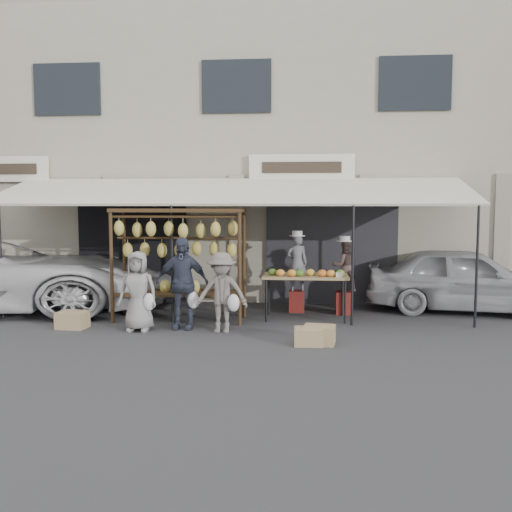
{
  "coord_description": "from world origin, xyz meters",
  "views": [
    {
      "loc": [
        1.6,
        -9.75,
        2.34
      ],
      "look_at": [
        0.63,
        1.4,
        1.3
      ],
      "focal_mm": 40.0,
      "sensor_mm": 36.0,
      "label": 1
    }
  ],
  "objects_px": {
    "customer_mid": "(182,283)",
    "crate_near_b": "(319,335)",
    "produce_table": "(306,276)",
    "customer_right": "(222,292)",
    "banana_rack": "(179,242)",
    "crate_near_a": "(309,337)",
    "vendor_right": "(344,266)",
    "vendor_left": "(297,263)",
    "customer_left": "(138,291)",
    "sedan": "(466,279)",
    "crate_far": "(72,320)"
  },
  "relations": [
    {
      "from": "customer_mid",
      "to": "crate_near_b",
      "type": "xyz_separation_m",
      "value": [
        2.53,
        -0.98,
        -0.7
      ]
    },
    {
      "from": "produce_table",
      "to": "crate_near_b",
      "type": "distance_m",
      "value": 2.15
    },
    {
      "from": "crate_near_b",
      "to": "customer_right",
      "type": "bearing_deg",
      "value": 156.67
    },
    {
      "from": "banana_rack",
      "to": "crate_near_a",
      "type": "height_order",
      "value": "banana_rack"
    },
    {
      "from": "customer_mid",
      "to": "crate_near_a",
      "type": "height_order",
      "value": "customer_mid"
    },
    {
      "from": "vendor_right",
      "to": "crate_near_b",
      "type": "distance_m",
      "value": 2.85
    },
    {
      "from": "banana_rack",
      "to": "vendor_left",
      "type": "xyz_separation_m",
      "value": [
        2.32,
        1.15,
        -0.5
      ]
    },
    {
      "from": "vendor_left",
      "to": "customer_mid",
      "type": "height_order",
      "value": "customer_mid"
    },
    {
      "from": "banana_rack",
      "to": "customer_left",
      "type": "distance_m",
      "value": 1.39
    },
    {
      "from": "produce_table",
      "to": "crate_near_b",
      "type": "height_order",
      "value": "produce_table"
    },
    {
      "from": "vendor_left",
      "to": "crate_near_a",
      "type": "distance_m",
      "value": 3.07
    },
    {
      "from": "vendor_right",
      "to": "sedan",
      "type": "height_order",
      "value": "vendor_right"
    },
    {
      "from": "produce_table",
      "to": "vendor_left",
      "type": "xyz_separation_m",
      "value": [
        -0.19,
        0.82,
        0.19
      ]
    },
    {
      "from": "produce_table",
      "to": "crate_far",
      "type": "bearing_deg",
      "value": -164.63
    },
    {
      "from": "banana_rack",
      "to": "customer_right",
      "type": "height_order",
      "value": "banana_rack"
    },
    {
      "from": "banana_rack",
      "to": "customer_left",
      "type": "xyz_separation_m",
      "value": [
        -0.55,
        -0.96,
        -0.83
      ]
    },
    {
      "from": "crate_near_a",
      "to": "sedan",
      "type": "distance_m",
      "value": 4.69
    },
    {
      "from": "vendor_right",
      "to": "crate_near_b",
      "type": "bearing_deg",
      "value": 63.49
    },
    {
      "from": "crate_near_b",
      "to": "crate_far",
      "type": "height_order",
      "value": "crate_far"
    },
    {
      "from": "customer_mid",
      "to": "crate_near_a",
      "type": "relative_size",
      "value": 3.6
    },
    {
      "from": "customer_right",
      "to": "vendor_right",
      "type": "bearing_deg",
      "value": 40.93
    },
    {
      "from": "crate_near_a",
      "to": "customer_mid",
      "type": "bearing_deg",
      "value": 155.63
    },
    {
      "from": "produce_table",
      "to": "crate_near_b",
      "type": "relative_size",
      "value": 3.3
    },
    {
      "from": "crate_near_a",
      "to": "vendor_right",
      "type": "bearing_deg",
      "value": 74.57
    },
    {
      "from": "customer_left",
      "to": "crate_near_a",
      "type": "xyz_separation_m",
      "value": [
        3.11,
        -0.81,
        -0.59
      ]
    },
    {
      "from": "crate_near_b",
      "to": "customer_mid",
      "type": "bearing_deg",
      "value": 158.79
    },
    {
      "from": "vendor_left",
      "to": "vendor_right",
      "type": "bearing_deg",
      "value": 166.14
    },
    {
      "from": "vendor_right",
      "to": "customer_right",
      "type": "xyz_separation_m",
      "value": [
        -2.32,
        -1.9,
        -0.3
      ]
    },
    {
      "from": "customer_mid",
      "to": "crate_near_a",
      "type": "distance_m",
      "value": 2.68
    },
    {
      "from": "customer_mid",
      "to": "crate_far",
      "type": "distance_m",
      "value": 2.18
    },
    {
      "from": "vendor_right",
      "to": "customer_mid",
      "type": "bearing_deg",
      "value": 14.1
    },
    {
      "from": "vendor_left",
      "to": "vendor_right",
      "type": "distance_m",
      "value": 1.02
    },
    {
      "from": "banana_rack",
      "to": "customer_mid",
      "type": "relative_size",
      "value": 1.52
    },
    {
      "from": "customer_left",
      "to": "crate_near_b",
      "type": "relative_size",
      "value": 2.85
    },
    {
      "from": "vendor_left",
      "to": "sedan",
      "type": "distance_m",
      "value": 3.65
    },
    {
      "from": "vendor_right",
      "to": "crate_near_a",
      "type": "xyz_separation_m",
      "value": [
        -0.75,
        -2.73,
        -0.89
      ]
    },
    {
      "from": "produce_table",
      "to": "crate_near_a",
      "type": "bearing_deg",
      "value": -88.47
    },
    {
      "from": "vendor_left",
      "to": "vendor_right",
      "type": "height_order",
      "value": "vendor_left"
    },
    {
      "from": "sedan",
      "to": "banana_rack",
      "type": "bearing_deg",
      "value": 112.9
    },
    {
      "from": "vendor_left",
      "to": "customer_right",
      "type": "relative_size",
      "value": 0.83
    },
    {
      "from": "customer_left",
      "to": "banana_rack",
      "type": "bearing_deg",
      "value": 61.89
    },
    {
      "from": "customer_right",
      "to": "crate_far",
      "type": "relative_size",
      "value": 2.77
    },
    {
      "from": "crate_near_b",
      "to": "sedan",
      "type": "relative_size",
      "value": 0.12
    },
    {
      "from": "banana_rack",
      "to": "crate_near_a",
      "type": "distance_m",
      "value": 3.42
    },
    {
      "from": "produce_table",
      "to": "vendor_right",
      "type": "bearing_deg",
      "value": 38.14
    },
    {
      "from": "vendor_right",
      "to": "vendor_left",
      "type": "bearing_deg",
      "value": -24.79
    },
    {
      "from": "customer_left",
      "to": "crate_far",
      "type": "bearing_deg",
      "value": 177.81
    },
    {
      "from": "produce_table",
      "to": "customer_right",
      "type": "xyz_separation_m",
      "value": [
        -1.51,
        -1.26,
        -0.15
      ]
    },
    {
      "from": "crate_far",
      "to": "customer_right",
      "type": "bearing_deg",
      "value": -1.27
    },
    {
      "from": "vendor_right",
      "to": "crate_near_a",
      "type": "relative_size",
      "value": 2.3
    }
  ]
}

